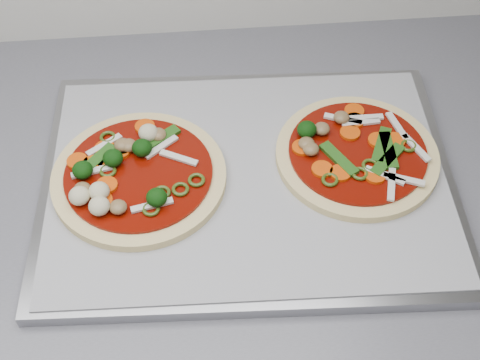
{
  "coord_description": "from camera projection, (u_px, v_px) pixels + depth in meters",
  "views": [
    {
      "loc": [
        -0.6,
        0.78,
        1.52
      ],
      "look_at": [
        -0.56,
        1.28,
        0.93
      ],
      "focal_mm": 50.0,
      "sensor_mm": 36.0,
      "label": 1
    }
  ],
  "objects": [
    {
      "name": "pizza_left",
      "position": [
        135.0,
        175.0,
        0.78
      ],
      "size": [
        0.24,
        0.24,
        0.03
      ],
      "rotation": [
        0.0,
        0.0,
        -0.21
      ],
      "color": "#E0C880",
      "rests_on": "parchment"
    },
    {
      "name": "pizza_right",
      "position": [
        356.0,
        153.0,
        0.81
      ],
      "size": [
        0.25,
        0.25,
        0.03
      ],
      "rotation": [
        0.0,
        0.0,
        0.37
      ],
      "color": "#E0C880",
      "rests_on": "parchment"
    },
    {
      "name": "parchment",
      "position": [
        248.0,
        175.0,
        0.8
      ],
      "size": [
        0.48,
        0.36,
        0.0
      ],
      "primitive_type": "cube",
      "rotation": [
        0.0,
        0.0,
        -0.04
      ],
      "color": "#A1A1A6",
      "rests_on": "baking_tray"
    },
    {
      "name": "baking_tray",
      "position": [
        248.0,
        180.0,
        0.8
      ],
      "size": [
        0.51,
        0.39,
        0.02
      ],
      "primitive_type": "cube",
      "rotation": [
        0.0,
        0.0,
        -0.05
      ],
      "color": "gray",
      "rests_on": "countertop"
    }
  ]
}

